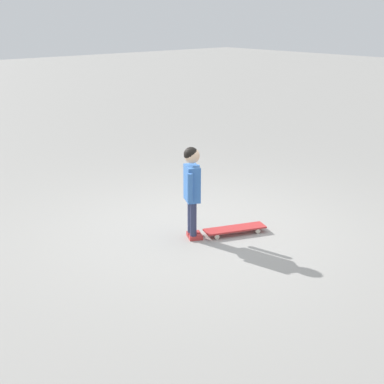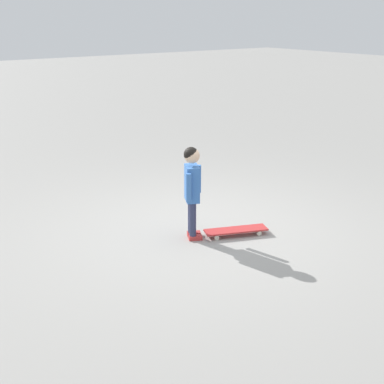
# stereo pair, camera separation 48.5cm
# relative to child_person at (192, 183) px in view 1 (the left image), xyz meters

# --- Properties ---
(ground_plane) EXTENTS (50.00, 50.00, 0.00)m
(ground_plane) POSITION_rel_child_person_xyz_m (-0.30, -0.10, -0.66)
(ground_plane) COLOR gray
(child_person) EXTENTS (0.34, 0.28, 1.06)m
(child_person) POSITION_rel_child_person_xyz_m (0.00, 0.00, 0.00)
(child_person) COLOR #2D3351
(child_person) RESTS_ON ground
(skateboard) EXTENTS (0.75, 0.45, 0.07)m
(skateboard) POSITION_rel_child_person_xyz_m (-0.45, 0.23, -0.60)
(skateboard) COLOR #B22D2D
(skateboard) RESTS_ON ground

